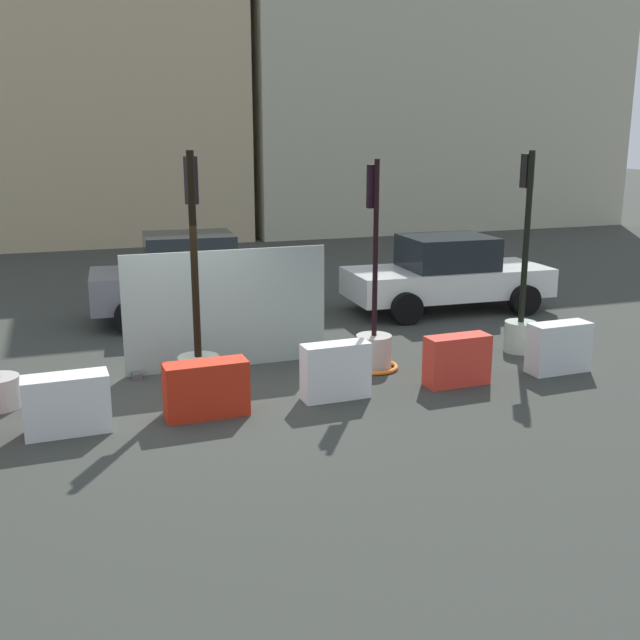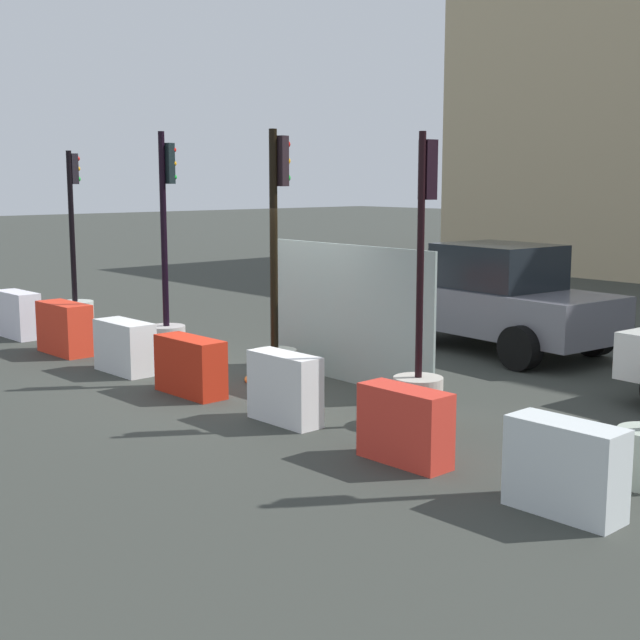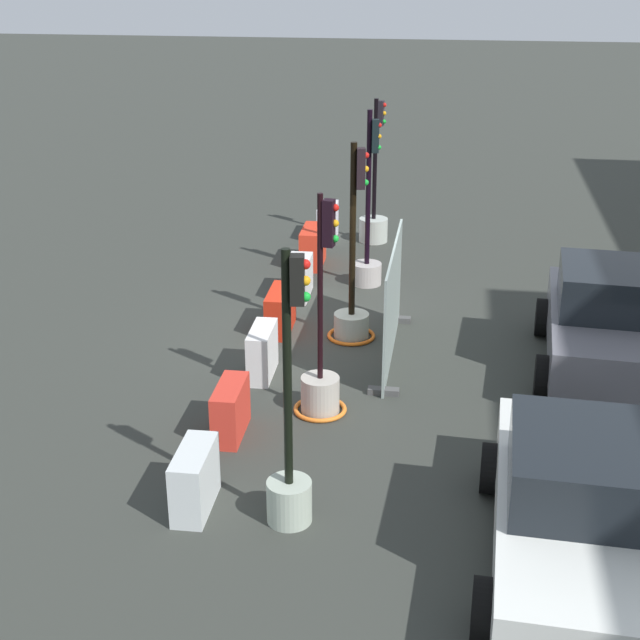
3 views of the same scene
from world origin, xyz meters
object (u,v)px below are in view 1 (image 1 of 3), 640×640
at_px(construction_barrier_5, 457,360).
at_px(traffic_light_2, 198,346).
at_px(traffic_light_3, 374,336).
at_px(construction_barrier_3, 206,389).
at_px(construction_barrier_2, 67,404).
at_px(construction_barrier_6, 559,348).
at_px(car_grey_saloon, 191,278).
at_px(construction_barrier_4, 336,371).
at_px(traffic_light_4, 521,308).
at_px(car_white_van, 447,274).

bearing_deg(construction_barrier_5, traffic_light_2, 160.86).
height_order(traffic_light_3, construction_barrier_3, traffic_light_3).
height_order(construction_barrier_2, construction_barrier_6, construction_barrier_6).
bearing_deg(construction_barrier_6, construction_barrier_5, -179.63).
height_order(construction_barrier_6, car_grey_saloon, car_grey_saloon).
distance_m(construction_barrier_4, car_grey_saloon, 5.72).
height_order(traffic_light_2, construction_barrier_5, traffic_light_2).
bearing_deg(construction_barrier_5, car_grey_saloon, 119.18).
relative_size(traffic_light_4, car_grey_saloon, 0.84).
xyz_separation_m(construction_barrier_4, car_white_van, (4.36, 4.58, 0.38)).
height_order(traffic_light_2, construction_barrier_6, traffic_light_2).
relative_size(traffic_light_2, construction_barrier_2, 3.27).
xyz_separation_m(traffic_light_4, construction_barrier_2, (-7.78, -1.27, -0.41)).
bearing_deg(traffic_light_4, construction_barrier_6, -94.42).
bearing_deg(construction_barrier_6, car_white_van, 84.37).
bearing_deg(car_white_van, construction_barrier_5, -117.00).
xyz_separation_m(traffic_light_2, construction_barrier_5, (3.81, -1.32, -0.24)).
bearing_deg(construction_barrier_4, car_white_van, 46.39).
relative_size(traffic_light_3, traffic_light_4, 0.97).
height_order(construction_barrier_2, construction_barrier_4, construction_barrier_4).
relative_size(construction_barrier_5, construction_barrier_6, 0.99).
distance_m(construction_barrier_5, car_grey_saloon, 6.46).
distance_m(construction_barrier_2, car_grey_saloon, 6.25).
height_order(construction_barrier_3, construction_barrier_4, construction_barrier_4).
height_order(traffic_light_3, car_grey_saloon, traffic_light_3).
relative_size(construction_barrier_6, car_white_van, 0.23).
bearing_deg(traffic_light_4, construction_barrier_5, -147.82).
bearing_deg(construction_barrier_3, construction_barrier_5, 0.52).
distance_m(traffic_light_2, car_grey_saloon, 4.36).
relative_size(construction_barrier_2, construction_barrier_6, 1.05).
bearing_deg(construction_barrier_4, car_grey_saloon, 101.45).
height_order(construction_barrier_2, car_grey_saloon, car_grey_saloon).
bearing_deg(car_grey_saloon, traffic_light_4, -40.39).
relative_size(construction_barrier_5, car_white_van, 0.23).
bearing_deg(traffic_light_3, construction_barrier_6, -22.86).
relative_size(traffic_light_2, construction_barrier_3, 3.10).
distance_m(traffic_light_4, car_white_van, 3.38).
bearing_deg(construction_barrier_3, car_white_van, 36.44).
relative_size(construction_barrier_2, construction_barrier_4, 1.08).
bearing_deg(construction_barrier_6, construction_barrier_4, 179.60).
xyz_separation_m(construction_barrier_2, construction_barrier_6, (7.68, 0.03, 0.02)).
relative_size(car_white_van, car_grey_saloon, 1.08).
xyz_separation_m(traffic_light_4, car_grey_saloon, (-5.13, 4.37, 0.08)).
bearing_deg(car_white_van, construction_barrier_4, -133.61).
distance_m(construction_barrier_2, car_white_van, 9.37).
xyz_separation_m(traffic_light_4, construction_barrier_6, (-0.10, -1.24, -0.39)).
bearing_deg(car_white_van, traffic_light_3, -133.52).
height_order(construction_barrier_3, car_white_van, car_white_van).
distance_m(traffic_light_3, car_grey_saloon, 4.97).
xyz_separation_m(construction_barrier_6, car_white_van, (0.45, 4.61, 0.39)).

